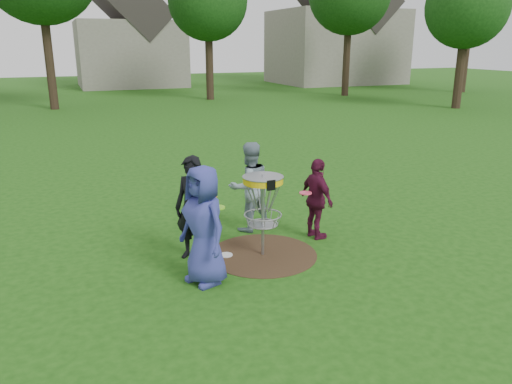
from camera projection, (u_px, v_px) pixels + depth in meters
name	position (u px, v px, depth m)	size (l,w,h in m)	color
ground	(263.00, 255.00, 8.27)	(100.00, 100.00, 0.00)	#19470F
dirt_patch	(263.00, 254.00, 8.26)	(1.80, 1.80, 0.01)	#47331E
player_blue	(204.00, 225.00, 7.09)	(0.86, 0.56, 1.75)	#33388C
player_black	(193.00, 209.00, 7.89)	(0.62, 0.41, 1.70)	black
player_grey	(249.00, 187.00, 9.15)	(0.81, 0.63, 1.67)	gray
player_maroon	(317.00, 199.00, 8.78)	(0.85, 0.35, 1.45)	#50122D
disc_on_grass	(226.00, 255.00, 8.22)	(0.22, 0.22, 0.02)	silver
disc_golf_basket	(263.00, 196.00, 7.97)	(0.66, 0.67, 1.38)	#9EA0A5
held_discs	(248.00, 194.00, 8.12)	(2.03, 1.57, 0.20)	#78DB18
house_row	(156.00, 32.00, 38.19)	(44.50, 10.65, 11.62)	gray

